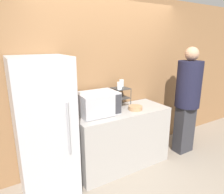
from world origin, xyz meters
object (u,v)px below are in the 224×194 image
at_px(glass_front_left, 120,86).
at_px(person, 188,96).
at_px(refrigerator, 45,129).
at_px(bowl, 135,108).
at_px(glass_back_right, 121,83).
at_px(dish_rack, 120,93).
at_px(microwave, 98,103).

height_order(glass_front_left, person, person).
bearing_deg(refrigerator, bowl, -3.31).
distance_m(glass_front_left, refrigerator, 1.21).
xyz_separation_m(glass_front_left, glass_back_right, (0.14, 0.16, 0.00)).
relative_size(glass_front_left, bowl, 0.53).
xyz_separation_m(bowl, person, (0.99, -0.14, 0.08)).
xyz_separation_m(glass_front_left, person, (1.17, -0.30, -0.25)).
height_order(dish_rack, glass_front_left, glass_front_left).
relative_size(microwave, glass_front_left, 4.95).
bearing_deg(bowl, dish_rack, 115.00).
distance_m(dish_rack, glass_front_left, 0.18).
bearing_deg(bowl, microwave, 166.38).
distance_m(glass_back_right, refrigerator, 1.36).
height_order(microwave, glass_back_right, glass_back_right).
bearing_deg(dish_rack, glass_back_right, 49.14).
height_order(glass_back_right, refrigerator, refrigerator).
relative_size(glass_back_right, bowl, 0.53).
height_order(bowl, person, person).
distance_m(glass_back_right, person, 1.16).
xyz_separation_m(bowl, refrigerator, (-1.32, 0.08, -0.06)).
height_order(glass_front_left, glass_back_right, same).
xyz_separation_m(glass_front_left, refrigerator, (-1.14, -0.08, -0.39)).
xyz_separation_m(dish_rack, glass_front_left, (-0.07, -0.08, 0.14)).
distance_m(dish_rack, bowl, 0.33).
xyz_separation_m(person, refrigerator, (-2.31, 0.22, -0.15)).
relative_size(microwave, dish_rack, 1.83).
relative_size(microwave, bowl, 2.65).
bearing_deg(glass_back_right, dish_rack, -130.86).
relative_size(person, refrigerator, 1.05).
bearing_deg(dish_rack, microwave, -166.95).
bearing_deg(glass_front_left, glass_back_right, 48.51).
height_order(microwave, glass_front_left, glass_front_left).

